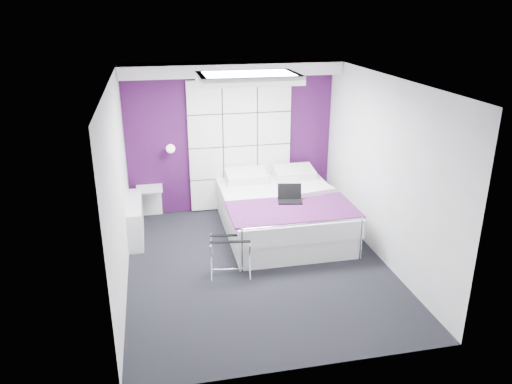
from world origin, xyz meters
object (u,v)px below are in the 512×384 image
(wall_lamp, at_px, (170,148))
(luggage_rack, at_px, (231,256))
(radiator, at_px, (135,219))
(nightstand, at_px, (149,189))
(bed, at_px, (282,212))
(laptop, at_px, (289,197))

(wall_lamp, xyz_separation_m, luggage_rack, (0.64, -2.20, -0.95))
(radiator, height_order, luggage_rack, radiator)
(nightstand, relative_size, luggage_rack, 0.82)
(radiator, distance_m, luggage_rack, 1.93)
(radiator, bearing_deg, luggage_rack, -48.35)
(luggage_rack, bearing_deg, nightstand, 124.16)
(bed, relative_size, nightstand, 5.21)
(bed, xyz_separation_m, luggage_rack, (-1.02, -1.15, -0.07))
(radiator, relative_size, luggage_rack, 2.23)
(wall_lamp, distance_m, laptop, 2.22)
(radiator, bearing_deg, nightstand, 71.57)
(bed, distance_m, nightstand, 2.31)
(radiator, bearing_deg, laptop, -13.69)
(nightstand, xyz_separation_m, laptop, (2.10, -1.29, 0.17))
(luggage_rack, height_order, laptop, laptop)
(radiator, xyz_separation_m, laptop, (2.34, -0.57, 0.41))
(radiator, height_order, nightstand, radiator)
(radiator, distance_m, nightstand, 0.80)
(wall_lamp, relative_size, bed, 0.07)
(nightstand, bearing_deg, radiator, -108.43)
(wall_lamp, distance_m, radiator, 1.35)
(wall_lamp, distance_m, bed, 2.16)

